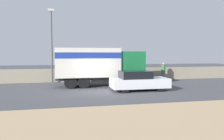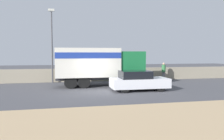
% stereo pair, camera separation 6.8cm
% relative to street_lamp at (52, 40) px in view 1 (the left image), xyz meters
% --- Properties ---
extents(ground_plane, '(80.00, 80.00, 0.00)m').
position_rel_street_lamp_xyz_m(ground_plane, '(3.36, -5.66, -3.99)').
color(ground_plane, '#47474C').
extents(dirt_shoulder_foreground, '(60.00, 5.79, 0.04)m').
position_rel_street_lamp_xyz_m(dirt_shoulder_foreground, '(3.36, -13.10, -3.97)').
color(dirt_shoulder_foreground, tan).
rests_on(dirt_shoulder_foreground, ground_plane).
extents(stone_wall_backdrop, '(60.00, 0.35, 1.29)m').
position_rel_street_lamp_xyz_m(stone_wall_backdrop, '(3.36, 0.58, -3.35)').
color(stone_wall_backdrop, gray).
rests_on(stone_wall_backdrop, ground_plane).
extents(street_lamp, '(0.56, 0.28, 6.89)m').
position_rel_street_lamp_xyz_m(street_lamp, '(0.00, 0.00, 0.00)').
color(street_lamp, '#4C4C51').
rests_on(street_lamp, ground_plane).
extents(box_truck, '(7.36, 2.49, 3.21)m').
position_rel_street_lamp_xyz_m(box_truck, '(3.92, -2.91, -2.06)').
color(box_truck, '#196B38').
rests_on(box_truck, ground_plane).
extents(car_hatchback, '(4.28, 1.84, 1.49)m').
position_rel_street_lamp_xyz_m(car_hatchback, '(6.54, -5.79, -3.25)').
color(car_hatchback, silver).
rests_on(car_hatchback, ground_plane).
extents(pedestrian, '(0.40, 0.40, 1.85)m').
position_rel_street_lamp_xyz_m(pedestrian, '(11.10, -0.37, -3.03)').
color(pedestrian, slate).
rests_on(pedestrian, ground_plane).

